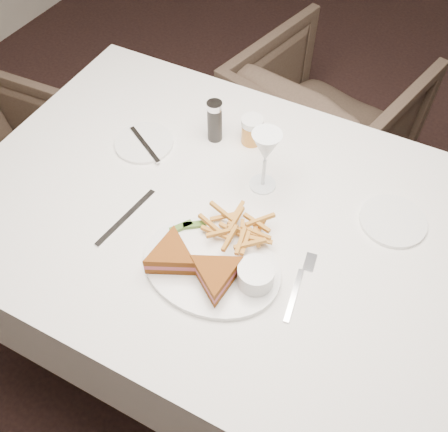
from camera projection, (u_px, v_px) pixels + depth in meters
The scene contains 4 objects.
ground at pixel (358, 330), 1.84m from camera, with size 5.00×5.00×0.00m, color black.
table at pixel (232, 290), 1.51m from camera, with size 1.37×0.91×0.75m, color white.
chair_far at pixel (324, 115), 2.07m from camera, with size 0.64×0.60×0.66m, color #45352A.
table_setting at pixel (227, 223), 1.15m from camera, with size 0.84×0.57×0.18m.
Camera 1 is at (-0.04, -0.93, 1.71)m, focal length 40.00 mm.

